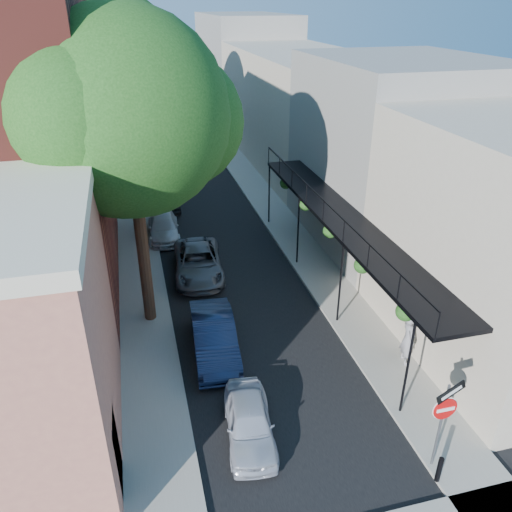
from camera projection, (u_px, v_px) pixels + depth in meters
road_surface at (185, 166)px, 37.87m from camera, size 6.00×64.00×0.01m
sidewalk_left at (131, 170)px, 36.97m from camera, size 2.00×64.00×0.12m
sidewalk_right at (236, 162)px, 38.73m from camera, size 2.00×64.00×0.12m
buildings_left at (39, 109)px, 32.50m from camera, size 10.10×59.10×12.00m
buildings_right at (301, 102)px, 37.37m from camera, size 9.80×55.00×10.00m
sign_post at (444, 412)px, 12.66m from camera, size 0.89×0.17×2.99m
bollard at (439, 469)px, 12.91m from camera, size 0.14×0.14×0.80m
oak_near at (141, 117)px, 16.53m from camera, size 7.48×6.80×11.42m
oak_mid at (134, 100)px, 23.75m from camera, size 6.60×6.00×10.20m
oak_far at (127, 55)px, 30.99m from camera, size 7.70×7.00×11.90m
parked_car_a at (249, 422)px, 14.30m from camera, size 1.71×3.46×1.13m
parked_car_b at (214, 337)px, 17.68m from camera, size 1.74×4.31×1.39m
parked_car_c at (198, 262)px, 22.80m from camera, size 2.49×4.76×1.28m
parked_car_d at (163, 227)px, 26.47m from camera, size 1.72×3.93×1.12m
parked_car_e at (166, 200)px, 29.97m from camera, size 1.56×3.49×1.16m
parked_car_f at (159, 175)px, 34.10m from camera, size 1.48×3.90×1.27m
pedestrian at (408, 339)px, 16.95m from camera, size 0.55×0.76×1.92m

